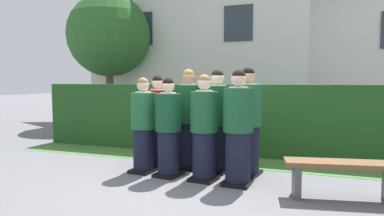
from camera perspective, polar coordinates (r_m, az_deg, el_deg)
ground_plane at (r=5.40m, az=-1.00°, el=-11.39°), size 60.00×60.00×0.00m
student_front_row_0 at (r=5.65m, az=-7.99°, el=-3.17°), size 0.40×0.47×1.53m
student_front_row_1 at (r=5.38m, az=-3.91°, el=-3.57°), size 0.41×0.51×1.53m
student_front_row_2 at (r=5.14m, az=2.02°, el=-3.67°), size 0.41×0.51×1.57m
student_front_row_3 at (r=4.95m, az=7.62°, el=-3.63°), size 0.43×0.48×1.64m
student_in_red_blazer at (r=6.07m, az=-5.63°, el=-2.45°), size 0.43×0.50×1.57m
student_rear_row_1 at (r=5.84m, az=-0.59°, el=-2.19°), size 0.44×0.54×1.68m
student_rear_row_2 at (r=5.62m, az=4.16°, el=-2.53°), size 0.45×0.53×1.66m
student_rear_row_3 at (r=5.48m, az=9.11°, el=-2.62°), size 0.45×0.53×1.69m
hedge at (r=7.22m, az=4.93°, el=-1.71°), size 8.16×0.70×1.41m
school_building_main at (r=13.31m, az=1.95°, el=14.77°), size 8.01×3.68×7.54m
school_building_annex at (r=13.89m, az=22.31°, el=13.09°), size 8.00×4.03×7.10m
oak_tree_left at (r=12.12m, az=-13.51°, el=11.54°), size 2.76×2.76×4.39m
wooden_bench at (r=4.74m, az=23.56°, el=-9.61°), size 1.44×0.61×0.48m
lawn_strip at (r=6.58m, az=3.06°, el=-8.49°), size 8.16×0.90×0.01m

